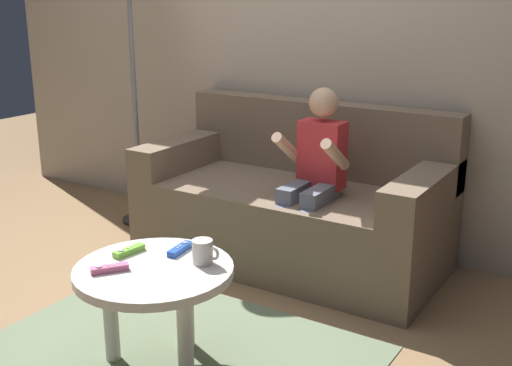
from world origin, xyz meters
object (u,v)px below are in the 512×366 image
(game_remote_blue_near_edge, at_px, (180,249))
(game_remote_pink_center, at_px, (109,269))
(coffee_table, at_px, (156,283))
(couch, at_px, (295,207))
(game_remote_lime_far_corner, at_px, (129,251))
(person_seated_on_couch, at_px, (314,173))
(coffee_mug, at_px, (203,252))

(game_remote_blue_near_edge, height_order, game_remote_pink_center, same)
(coffee_table, bearing_deg, couch, 93.67)
(game_remote_lime_far_corner, bearing_deg, coffee_table, -13.25)
(person_seated_on_couch, relative_size, game_remote_blue_near_edge, 6.86)
(person_seated_on_couch, relative_size, coffee_table, 1.61)
(coffee_table, height_order, game_remote_blue_near_edge, game_remote_blue_near_edge)
(coffee_table, distance_m, game_remote_blue_near_edge, 0.18)
(coffee_mug, bearing_deg, person_seated_on_couch, 91.24)
(couch, bearing_deg, coffee_mug, -78.95)
(person_seated_on_couch, height_order, game_remote_blue_near_edge, person_seated_on_couch)
(couch, height_order, coffee_mug, couch)
(game_remote_lime_far_corner, relative_size, coffee_mug, 1.22)
(game_remote_lime_far_corner, bearing_deg, coffee_mug, 14.86)
(coffee_table, xyz_separation_m, game_remote_blue_near_edge, (-0.01, 0.16, 0.08))
(person_seated_on_couch, height_order, game_remote_pink_center, person_seated_on_couch)
(coffee_mug, bearing_deg, couch, 101.05)
(person_seated_on_couch, bearing_deg, couch, 138.58)
(person_seated_on_couch, height_order, coffee_mug, person_seated_on_couch)
(couch, bearing_deg, game_remote_pink_center, -91.27)
(couch, distance_m, coffee_mug, 1.16)
(couch, distance_m, game_remote_blue_near_edge, 1.10)
(person_seated_on_couch, bearing_deg, coffee_mug, -88.76)
(couch, xyz_separation_m, coffee_mug, (0.22, -1.13, 0.18))
(game_remote_pink_center, relative_size, coffee_mug, 1.14)
(couch, distance_m, person_seated_on_couch, 0.38)
(couch, bearing_deg, coffee_table, -86.33)
(couch, bearing_deg, game_remote_lime_far_corner, -94.14)
(coffee_table, bearing_deg, game_remote_blue_near_edge, 92.60)
(person_seated_on_couch, xyz_separation_m, coffee_table, (-0.12, -1.07, -0.20))
(game_remote_blue_near_edge, height_order, game_remote_lime_far_corner, same)
(game_remote_pink_center, bearing_deg, game_remote_blue_near_edge, 70.47)
(game_remote_pink_center, height_order, coffee_mug, coffee_mug)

